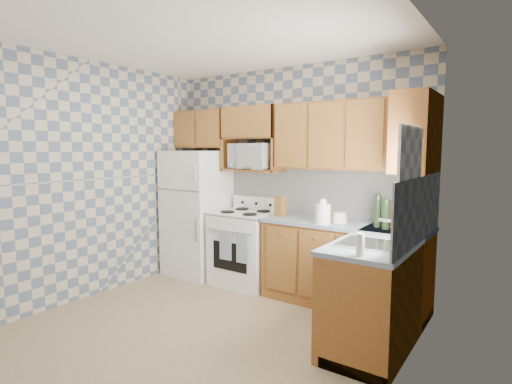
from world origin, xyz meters
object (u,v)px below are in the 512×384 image
at_px(refrigerator, 197,213).
at_px(electric_kettle, 323,214).
at_px(microwave, 254,156).
at_px(stove_body, 246,249).

bearing_deg(refrigerator, electric_kettle, -3.97).
distance_m(refrigerator, microwave, 1.15).
xyz_separation_m(microwave, electric_kettle, (1.10, -0.30, -0.59)).
bearing_deg(electric_kettle, stove_body, 171.97).
bearing_deg(stove_body, microwave, 79.96).
height_order(microwave, electric_kettle, microwave).
distance_m(microwave, electric_kettle, 1.29).
relative_size(stove_body, electric_kettle, 4.35).
height_order(refrigerator, electric_kettle, refrigerator).
height_order(stove_body, microwave, microwave).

